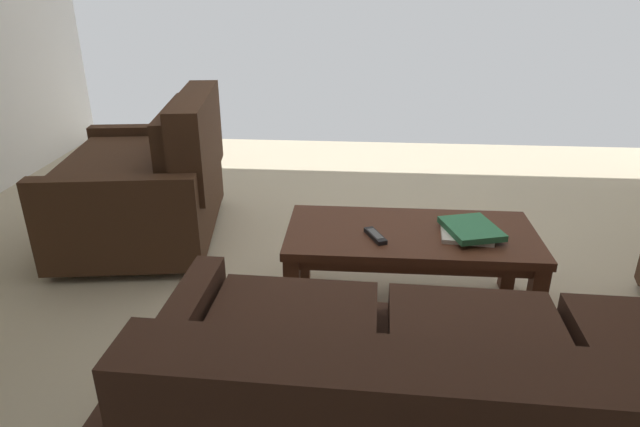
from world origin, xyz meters
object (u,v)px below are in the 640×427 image
Objects in this scene: coffee_table at (410,244)px; book_stack at (469,230)px; tv_remote at (375,236)px; loveseat_near at (151,182)px.

book_stack reaches higher than coffee_table.
coffee_table is 0.27m from book_stack.
book_stack is at bearing -171.71° from tv_remote.
book_stack is (-1.76, 0.70, 0.08)m from loveseat_near.
tv_remote is (0.43, 0.06, -0.01)m from book_stack.
book_stack is at bearing 175.20° from coffee_table.
coffee_table is 3.66× the size of book_stack.
loveseat_near is 1.53m from tv_remote.
tv_remote is (0.17, 0.08, 0.08)m from coffee_table.
loveseat_near reaches higher than tv_remote.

